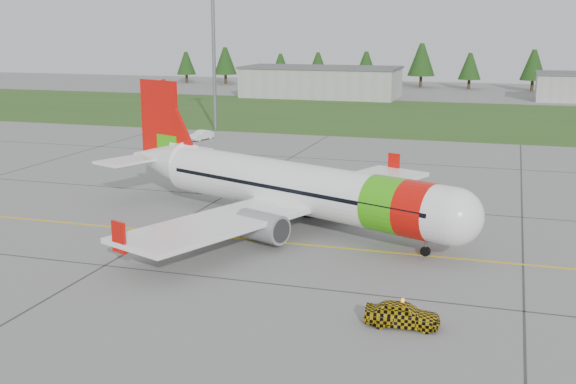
% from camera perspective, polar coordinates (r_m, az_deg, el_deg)
% --- Properties ---
extents(ground, '(320.00, 320.00, 0.00)m').
position_cam_1_polar(ground, '(41.19, 4.00, -7.83)').
color(ground, gray).
rests_on(ground, ground).
extents(aircraft, '(31.89, 30.29, 10.15)m').
position_cam_1_polar(aircraft, '(53.45, 0.29, 0.36)').
color(aircraft, white).
rests_on(aircraft, ground).
extents(follow_me_car, '(1.36, 1.57, 3.75)m').
position_cam_1_polar(follow_me_car, '(36.35, 9.09, -7.71)').
color(follow_me_car, '#E2B70C').
rests_on(follow_me_car, ground).
extents(service_van, '(1.64, 1.59, 3.86)m').
position_cam_1_polar(service_van, '(95.41, -6.90, 5.25)').
color(service_van, white).
rests_on(service_van, ground).
extents(grass_strip, '(320.00, 50.00, 0.03)m').
position_cam_1_polar(grass_strip, '(120.71, 13.10, 5.71)').
color(grass_strip, '#30561E').
rests_on(grass_strip, ground).
extents(taxi_guideline, '(120.00, 0.25, 0.02)m').
position_cam_1_polar(taxi_guideline, '(48.58, 6.20, -4.59)').
color(taxi_guideline, gold).
rests_on(taxi_guideline, ground).
extents(hangar_west, '(32.00, 14.00, 6.00)m').
position_cam_1_polar(hangar_west, '(152.94, 2.62, 8.62)').
color(hangar_west, '#A8A8A3').
rests_on(hangar_west, ground).
extents(floodlight_mast, '(0.50, 0.50, 20.00)m').
position_cam_1_polar(floodlight_mast, '(103.92, -5.87, 10.38)').
color(floodlight_mast, slate).
rests_on(floodlight_mast, ground).
extents(treeline, '(160.00, 8.00, 10.00)m').
position_cam_1_polar(treeline, '(175.99, 14.64, 9.44)').
color(treeline, '#1C3F14').
rests_on(treeline, ground).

